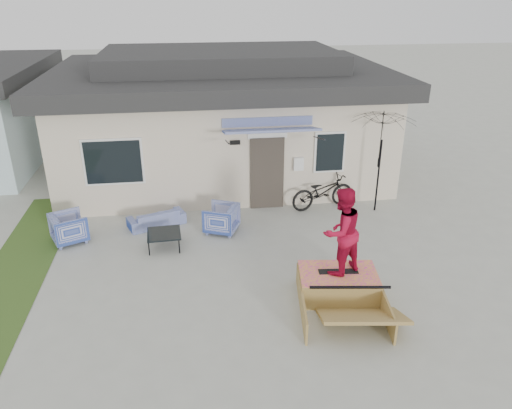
{
  "coord_description": "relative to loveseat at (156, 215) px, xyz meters",
  "views": [
    {
      "loc": [
        -1.18,
        -8.58,
        5.97
      ],
      "look_at": [
        0.3,
        1.8,
        1.3
      ],
      "focal_mm": 34.77,
      "sensor_mm": 36.0,
      "label": 1
    }
  ],
  "objects": [
    {
      "name": "bicycle",
      "position": [
        4.72,
        0.5,
        0.32
      ],
      "size": [
        2.04,
        1.11,
        1.24
      ],
      "primitive_type": "imported",
      "rotation": [
        0.0,
        0.0,
        1.81
      ],
      "color": "black",
      "rests_on": "ground"
    },
    {
      "name": "patio_umbrella",
      "position": [
        6.2,
        0.12,
        1.45
      ],
      "size": [
        2.16,
        2.07,
        2.2
      ],
      "color": "black",
      "rests_on": "ground"
    },
    {
      "name": "armchair_left",
      "position": [
        -2.13,
        -0.62,
        0.12
      ],
      "size": [
        1.02,
        1.04,
        0.83
      ],
      "primitive_type": "imported",
      "rotation": [
        0.0,
        0.0,
        2.0
      ],
      "color": "navy",
      "rests_on": "ground"
    },
    {
      "name": "house",
      "position": [
        2.14,
        4.28,
        1.65
      ],
      "size": [
        10.8,
        8.49,
        4.1
      ],
      "color": "beige",
      "rests_on": "ground"
    },
    {
      "name": "armchair_right",
      "position": [
        1.71,
        -0.6,
        0.11
      ],
      "size": [
        1.0,
        1.02,
        0.82
      ],
      "primitive_type": "imported",
      "rotation": [
        0.0,
        0.0,
        -1.98
      ],
      "color": "navy",
      "rests_on": "ground"
    },
    {
      "name": "skate_ramp",
      "position": [
        3.87,
        -3.89,
        -0.03
      ],
      "size": [
        1.87,
        2.33,
        0.53
      ],
      "primitive_type": null,
      "rotation": [
        0.0,
        0.0,
        -0.14
      ],
      "color": "olive",
      "rests_on": "ground"
    },
    {
      "name": "loveseat",
      "position": [
        0.0,
        0.0,
        0.0
      ],
      "size": [
        1.57,
        0.95,
        0.59
      ],
      "primitive_type": "imported",
      "rotation": [
        0.0,
        0.0,
        3.5
      ],
      "color": "navy",
      "rests_on": "ground"
    },
    {
      "name": "ground",
      "position": [
        2.14,
        -3.71,
        -0.29
      ],
      "size": [
        90.0,
        90.0,
        0.0
      ],
      "primitive_type": "plane",
      "color": "#A3A599",
      "rests_on": "ground"
    },
    {
      "name": "grass_strip",
      "position": [
        -3.06,
        -1.71,
        -0.29
      ],
      "size": [
        1.4,
        8.0,
        0.01
      ],
      "primitive_type": "cube",
      "color": "#314E1D",
      "rests_on": "ground"
    },
    {
      "name": "coffee_table",
      "position": [
        0.25,
        -1.28,
        -0.1
      ],
      "size": [
        0.84,
        0.84,
        0.4
      ],
      "primitive_type": "cube",
      "rotation": [
        0.0,
        0.0,
        0.05
      ],
      "color": "black",
      "rests_on": "ground"
    },
    {
      "name": "skateboard",
      "position": [
        3.88,
        -3.84,
        0.26
      ],
      "size": [
        0.83,
        0.29,
        0.05
      ],
      "primitive_type": "cube",
      "rotation": [
        0.0,
        0.0,
        -0.1
      ],
      "color": "black",
      "rests_on": "skate_ramp"
    },
    {
      "name": "skater",
      "position": [
        3.88,
        -3.84,
        1.21
      ],
      "size": [
        1.12,
        1.03,
        1.84
      ],
      "primitive_type": "imported",
      "rotation": [
        0.0,
        0.0,
        3.62
      ],
      "color": "#AB0D2E",
      "rests_on": "skateboard"
    }
  ]
}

